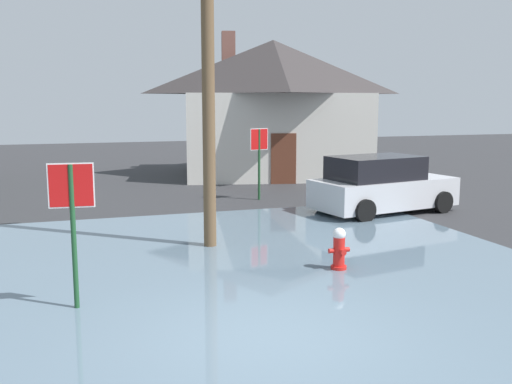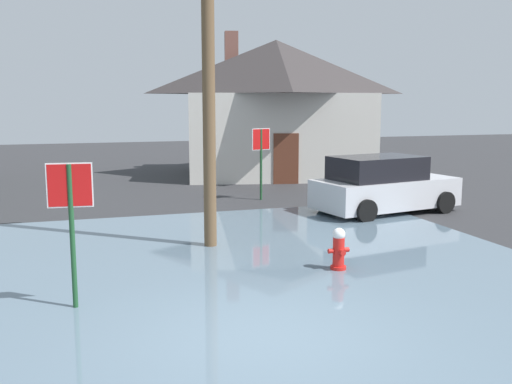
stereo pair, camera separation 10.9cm
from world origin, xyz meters
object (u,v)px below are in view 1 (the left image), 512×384
Objects in this scene: fire_hydrant at (339,250)px; house at (273,105)px; parked_car at (381,186)px; stop_sign_far at (259,149)px; stop_sign_near at (72,207)px; utility_pole at (208,37)px.

fire_hydrant is 0.09× the size of house.
house reaches higher than parked_car.
stop_sign_far is at bearing 130.20° from parked_car.
fire_hydrant is at bearing -104.84° from house.
parked_car is at bearing -90.32° from house.
utility_pole is at bearing 47.76° from stop_sign_near.
house reaches higher than fire_hydrant.
parked_car is (-0.05, -9.66, -2.26)m from house.
stop_sign_far is 4.31m from parked_car.
stop_sign_near is 17.80m from house.
utility_pole is 7.13m from stop_sign_far.
house is at bearing 64.35° from utility_pole.
house reaches higher than stop_sign_far.
parked_car is at bearing 33.37° from stop_sign_near.
fire_hydrant is at bearing 7.76° from stop_sign_near.
utility_pole reaches higher than house.
stop_sign_far is (3.06, 5.73, -2.93)m from utility_pole.
parked_car is (8.74, 5.75, -0.86)m from stop_sign_near.
stop_sign_far is 0.52× the size of parked_car.
stop_sign_near is 10.50m from parked_car.
fire_hydrant is (4.88, 0.67, -1.24)m from stop_sign_near.
house is at bearing 89.68° from parked_car.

